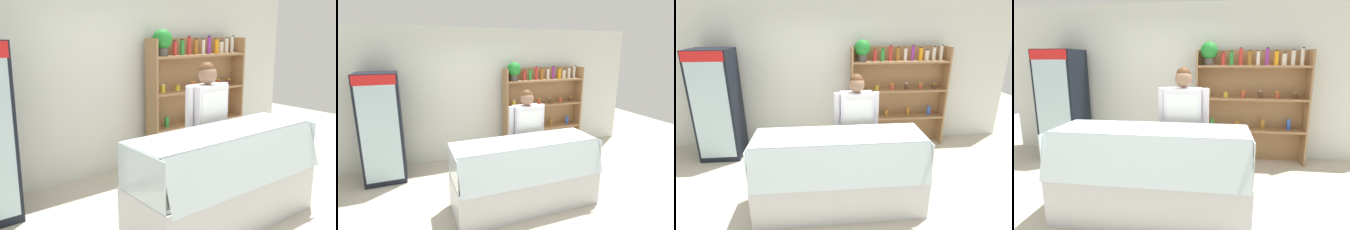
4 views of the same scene
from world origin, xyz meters
The scene contains 5 objects.
ground_plane centered at (0.00, 0.00, 0.00)m, with size 12.00×12.00×0.00m, color beige.
back_wall centered at (0.00, 2.06, 1.35)m, with size 6.80×0.10×2.70m, color silver.
shelving_unit centered at (1.03, 1.79, 1.16)m, with size 1.82×0.29×2.03m.
deli_display_case centered at (-0.15, -0.05, 0.31)m, with size 2.12×0.82×1.01m.
shop_clerk centered at (0.14, 0.53, 0.98)m, with size 0.64×0.25×1.65m.
Camera 1 is at (-2.86, -2.56, 1.98)m, focal length 40.00 mm.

